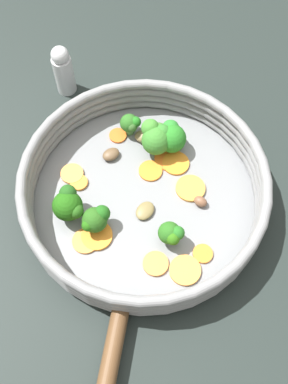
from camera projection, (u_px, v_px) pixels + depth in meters
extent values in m
plane|color=black|center=(144.00, 200.00, 0.71)|extent=(4.00, 4.00, 0.00)
cylinder|color=gray|center=(144.00, 198.00, 0.71)|extent=(0.36, 0.36, 0.01)
torus|color=gray|center=(144.00, 194.00, 0.70)|extent=(0.37, 0.37, 0.02)
torus|color=gray|center=(144.00, 189.00, 0.68)|extent=(0.37, 0.37, 0.02)
torus|color=gray|center=(144.00, 184.00, 0.67)|extent=(0.37, 0.37, 0.02)
torus|color=gray|center=(144.00, 179.00, 0.66)|extent=(0.37, 0.37, 0.02)
sphere|color=gray|center=(87.00, 293.00, 0.63)|extent=(0.01, 0.01, 0.01)
sphere|color=gray|center=(160.00, 306.00, 0.62)|extent=(0.01, 0.01, 0.01)
cylinder|color=orange|center=(97.00, 236.00, 0.67)|extent=(0.07, 0.07, 0.00)
cylinder|color=#F9933E|center=(72.00, 174.00, 0.72)|extent=(0.04, 0.04, 0.01)
cylinder|color=orange|center=(86.00, 241.00, 0.67)|extent=(0.06, 0.06, 0.00)
cylinder|color=#F8973E|center=(185.00, 270.00, 0.65)|extent=(0.05, 0.05, 0.01)
cylinder|color=orange|center=(168.00, 159.00, 0.73)|extent=(0.05, 0.05, 0.00)
cylinder|color=orange|center=(203.00, 254.00, 0.66)|extent=(0.03, 0.03, 0.00)
cylinder|color=orange|center=(118.00, 136.00, 0.76)|extent=(0.04, 0.04, 0.00)
cylinder|color=#F49A38|center=(190.00, 188.00, 0.71)|extent=(0.07, 0.07, 0.01)
cylinder|color=orange|center=(150.00, 171.00, 0.72)|extent=(0.05, 0.05, 0.00)
cylinder|color=orange|center=(80.00, 180.00, 0.72)|extent=(0.04, 0.04, 0.00)
cylinder|color=orange|center=(176.00, 163.00, 0.73)|extent=(0.06, 0.06, 0.00)
cylinder|color=orange|center=(156.00, 264.00, 0.65)|extent=(0.05, 0.05, 0.00)
cylinder|color=#5E9650|center=(129.00, 129.00, 0.75)|extent=(0.02, 0.02, 0.02)
sphere|color=#296320|center=(129.00, 123.00, 0.74)|extent=(0.03, 0.03, 0.03)
sphere|color=#325C26|center=(132.00, 127.00, 0.73)|extent=(0.02, 0.02, 0.02)
sphere|color=#1F6C1C|center=(136.00, 122.00, 0.73)|extent=(0.02, 0.02, 0.02)
cylinder|color=#6E8A4D|center=(169.00, 237.00, 0.66)|extent=(0.01, 0.01, 0.02)
sphere|color=#27621B|center=(169.00, 233.00, 0.65)|extent=(0.03, 0.03, 0.03)
sphere|color=#22681E|center=(178.00, 233.00, 0.64)|extent=(0.02, 0.02, 0.02)
sphere|color=#22691D|center=(178.00, 232.00, 0.65)|extent=(0.02, 0.02, 0.02)
sphere|color=#2C6812|center=(173.00, 238.00, 0.64)|extent=(0.02, 0.02, 0.02)
cylinder|color=#5F8C50|center=(96.00, 225.00, 0.67)|extent=(0.02, 0.02, 0.01)
sphere|color=#265919|center=(95.00, 220.00, 0.66)|extent=(0.04, 0.04, 0.04)
sphere|color=#215E11|center=(88.00, 225.00, 0.65)|extent=(0.02, 0.02, 0.02)
sphere|color=#1D5A17|center=(102.00, 213.00, 0.66)|extent=(0.02, 0.02, 0.02)
cylinder|color=#7EAA63|center=(171.00, 146.00, 0.74)|extent=(0.01, 0.01, 0.02)
sphere|color=#237520|center=(172.00, 139.00, 0.72)|extent=(0.05, 0.05, 0.05)
sphere|color=#2D7C1E|center=(162.00, 135.00, 0.72)|extent=(0.02, 0.02, 0.02)
sphere|color=#287D29|center=(170.00, 128.00, 0.72)|extent=(0.03, 0.03, 0.03)
cylinder|color=#72945C|center=(70.00, 212.00, 0.68)|extent=(0.01, 0.01, 0.02)
sphere|color=#1E5810|center=(68.00, 206.00, 0.66)|extent=(0.05, 0.05, 0.05)
sphere|color=#1E5118|center=(68.00, 193.00, 0.66)|extent=(0.03, 0.03, 0.03)
sphere|color=#265D18|center=(76.00, 211.00, 0.66)|extent=(0.02, 0.02, 0.02)
cylinder|color=#749A58|center=(153.00, 148.00, 0.74)|extent=(0.01, 0.01, 0.02)
sphere|color=#367B2A|center=(153.00, 140.00, 0.72)|extent=(0.05, 0.05, 0.05)
sphere|color=#2F7428|center=(162.00, 133.00, 0.71)|extent=(0.03, 0.03, 0.03)
sphere|color=#40782E|center=(158.00, 131.00, 0.72)|extent=(0.03, 0.03, 0.03)
sphere|color=#3D852C|center=(150.00, 128.00, 0.71)|extent=(0.03, 0.03, 0.03)
ellipsoid|color=brown|center=(200.00, 201.00, 0.69)|extent=(0.02, 0.03, 0.01)
ellipsoid|color=brown|center=(111.00, 154.00, 0.73)|extent=(0.04, 0.04, 0.01)
ellipsoid|color=olive|center=(145.00, 211.00, 0.69)|extent=(0.04, 0.04, 0.01)
ellipsoid|color=olive|center=(145.00, 136.00, 0.75)|extent=(0.03, 0.04, 0.01)
cylinder|color=silver|center=(64.00, 75.00, 0.79)|extent=(0.03, 0.03, 0.07)
sphere|color=silver|center=(60.00, 55.00, 0.74)|extent=(0.03, 0.03, 0.03)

